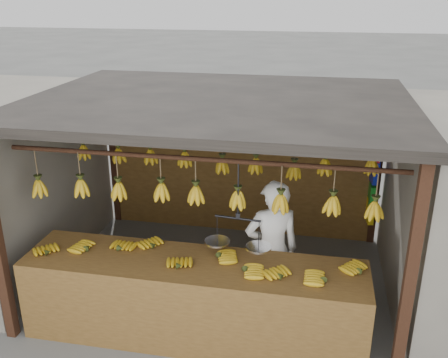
# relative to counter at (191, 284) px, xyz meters

# --- Properties ---
(ground) EXTENTS (80.00, 80.00, 0.00)m
(ground) POSITION_rel_counter_xyz_m (0.05, 1.23, -0.71)
(ground) COLOR #5B5B57
(stall) EXTENTS (4.30, 3.30, 2.40)m
(stall) POSITION_rel_counter_xyz_m (0.05, 1.56, 1.26)
(stall) COLOR black
(stall) RESTS_ON ground
(counter) EXTENTS (3.64, 0.82, 0.96)m
(counter) POSITION_rel_counter_xyz_m (0.00, 0.00, 0.00)
(counter) COLOR brown
(counter) RESTS_ON ground
(hanging_bananas) EXTENTS (3.66, 2.25, 0.40)m
(hanging_bananas) POSITION_rel_counter_xyz_m (0.05, 1.24, 0.90)
(hanging_bananas) COLOR #C39414
(hanging_bananas) RESTS_ON ground
(balance_scale) EXTENTS (0.69, 0.30, 0.91)m
(balance_scale) POSITION_rel_counter_xyz_m (0.44, 0.23, 0.44)
(balance_scale) COLOR black
(balance_scale) RESTS_ON ground
(vendor) EXTENTS (0.71, 0.58, 1.67)m
(vendor) POSITION_rel_counter_xyz_m (0.76, 0.63, 0.12)
(vendor) COLOR white
(vendor) RESTS_ON ground
(bag_bundles) EXTENTS (0.08, 0.26, 1.28)m
(bag_bundles) POSITION_rel_counter_xyz_m (1.99, 2.58, 0.29)
(bag_bundles) COLOR red
(bag_bundles) RESTS_ON ground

